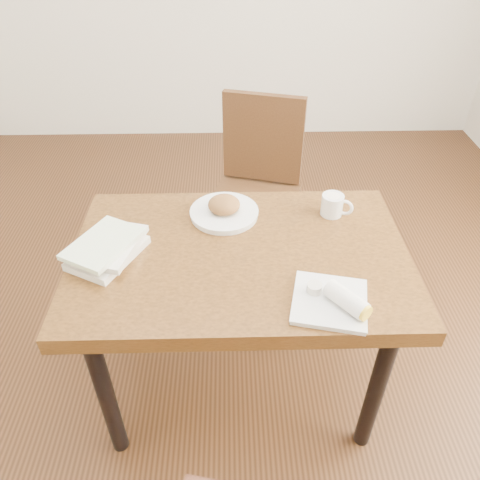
{
  "coord_description": "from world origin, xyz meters",
  "views": [
    {
      "loc": [
        -0.03,
        -1.22,
        1.77
      ],
      "look_at": [
        0.0,
        0.0,
        0.8
      ],
      "focal_mm": 35.0,
      "sensor_mm": 36.0,
      "label": 1
    }
  ],
  "objects_px": {
    "plate_scone": "(224,210)",
    "book_stack": "(108,248)",
    "chair_far": "(257,181)",
    "coffee_mug": "(333,205)",
    "plate_burrito": "(335,301)",
    "table": "(240,271)"
  },
  "relations": [
    {
      "from": "plate_scone",
      "to": "book_stack",
      "type": "bearing_deg",
      "value": -149.92
    },
    {
      "from": "chair_far",
      "to": "coffee_mug",
      "type": "xyz_separation_m",
      "value": [
        0.25,
        -0.58,
        0.24
      ]
    },
    {
      "from": "plate_burrito",
      "to": "book_stack",
      "type": "relative_size",
      "value": 0.86
    },
    {
      "from": "chair_far",
      "to": "book_stack",
      "type": "bearing_deg",
      "value": -124.38
    },
    {
      "from": "plate_scone",
      "to": "coffee_mug",
      "type": "xyz_separation_m",
      "value": [
        0.41,
        -0.0,
        0.02
      ]
    },
    {
      "from": "plate_burrito",
      "to": "book_stack",
      "type": "xyz_separation_m",
      "value": [
        -0.72,
        0.25,
        0.01
      ]
    },
    {
      "from": "chair_far",
      "to": "plate_scone",
      "type": "relative_size",
      "value": 3.7
    },
    {
      "from": "book_stack",
      "to": "plate_scone",
      "type": "bearing_deg",
      "value": 30.08
    },
    {
      "from": "table",
      "to": "plate_burrito",
      "type": "xyz_separation_m",
      "value": [
        0.27,
        -0.26,
        0.11
      ]
    },
    {
      "from": "table",
      "to": "plate_burrito",
      "type": "height_order",
      "value": "plate_burrito"
    },
    {
      "from": "table",
      "to": "chair_far",
      "type": "height_order",
      "value": "chair_far"
    },
    {
      "from": "coffee_mug",
      "to": "table",
      "type": "bearing_deg",
      "value": -148.96
    },
    {
      "from": "chair_far",
      "to": "plate_burrito",
      "type": "xyz_separation_m",
      "value": [
        0.17,
        -1.05,
        0.22
      ]
    },
    {
      "from": "plate_burrito",
      "to": "chair_far",
      "type": "bearing_deg",
      "value": 99.05
    },
    {
      "from": "table",
      "to": "coffee_mug",
      "type": "relative_size",
      "value": 9.85
    },
    {
      "from": "coffee_mug",
      "to": "plate_burrito",
      "type": "bearing_deg",
      "value": -99.46
    },
    {
      "from": "coffee_mug",
      "to": "book_stack",
      "type": "height_order",
      "value": "coffee_mug"
    },
    {
      "from": "chair_far",
      "to": "plate_burrito",
      "type": "height_order",
      "value": "chair_far"
    },
    {
      "from": "coffee_mug",
      "to": "chair_far",
      "type": "bearing_deg",
      "value": 113.09
    },
    {
      "from": "plate_scone",
      "to": "coffee_mug",
      "type": "height_order",
      "value": "same"
    },
    {
      "from": "table",
      "to": "plate_scone",
      "type": "height_order",
      "value": "plate_scone"
    },
    {
      "from": "chair_far",
      "to": "coffee_mug",
      "type": "distance_m",
      "value": 0.67
    }
  ]
}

